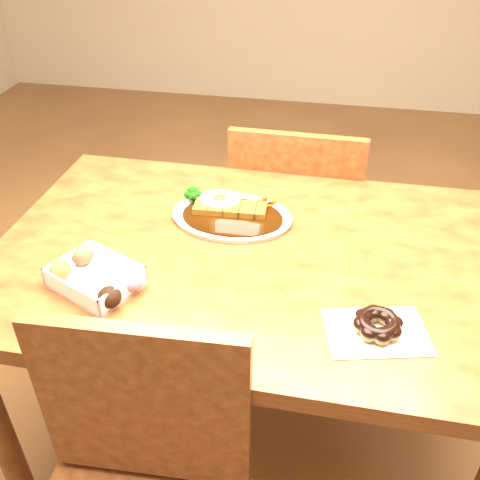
% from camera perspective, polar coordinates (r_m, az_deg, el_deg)
% --- Properties ---
extents(ground, '(6.00, 6.00, 0.00)m').
position_cam_1_polar(ground, '(1.80, 0.74, -20.78)').
color(ground, brown).
rests_on(ground, ground).
extents(table, '(1.20, 0.80, 0.75)m').
position_cam_1_polar(table, '(1.31, 0.95, -4.60)').
color(table, '#4C200F').
rests_on(table, ground).
extents(chair_far, '(0.43, 0.43, 0.87)m').
position_cam_1_polar(chair_far, '(1.84, 5.89, 1.47)').
color(chair_far, '#4C200F').
rests_on(chair_far, ground).
extents(katsu_curry_plate, '(0.31, 0.22, 0.06)m').
position_cam_1_polar(katsu_curry_plate, '(1.36, -1.07, 2.92)').
color(katsu_curry_plate, white).
rests_on(katsu_curry_plate, table).
extents(donut_box, '(0.22, 0.20, 0.05)m').
position_cam_1_polar(donut_box, '(1.18, -15.19, -3.74)').
color(donut_box, white).
rests_on(donut_box, table).
extents(pon_de_ring, '(0.22, 0.18, 0.04)m').
position_cam_1_polar(pon_de_ring, '(1.07, 14.47, -8.77)').
color(pon_de_ring, silver).
rests_on(pon_de_ring, table).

